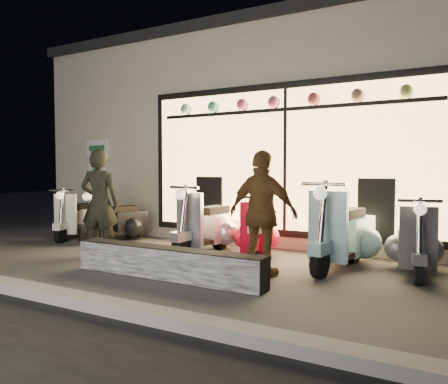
# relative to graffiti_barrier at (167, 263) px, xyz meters

# --- Properties ---
(ground) EXTENTS (40.00, 40.00, 0.00)m
(ground) POSITION_rel_graffiti_barrier_xyz_m (-0.21, 0.65, -0.20)
(ground) COLOR #383533
(ground) RESTS_ON ground
(kerb) EXTENTS (40.00, 0.25, 0.12)m
(kerb) POSITION_rel_graffiti_barrier_xyz_m (-0.21, -1.35, -0.14)
(kerb) COLOR slate
(kerb) RESTS_ON ground
(shop_building) EXTENTS (10.20, 6.23, 4.20)m
(shop_building) POSITION_rel_graffiti_barrier_xyz_m (-0.20, 5.63, 1.90)
(shop_building) COLOR beige
(shop_building) RESTS_ON ground
(graffiti_barrier) EXTENTS (2.73, 0.28, 0.40)m
(graffiti_barrier) POSITION_rel_graffiti_barrier_xyz_m (0.00, 0.00, 0.00)
(graffiti_barrier) COLOR black
(graffiti_barrier) RESTS_ON ground
(scooter_silver) EXTENTS (0.57, 1.52, 1.08)m
(scooter_silver) POSITION_rel_graffiti_barrier_xyz_m (-0.45, 1.85, 0.23)
(scooter_silver) COLOR black
(scooter_silver) RESTS_ON ground
(scooter_red) EXTENTS (0.77, 1.33, 0.96)m
(scooter_red) POSITION_rel_graffiti_barrier_xyz_m (0.40, 1.84, 0.19)
(scooter_red) COLOR black
(scooter_red) RESTS_ON ground
(scooter_black) EXTENTS (0.72, 1.34, 0.96)m
(scooter_black) POSITION_rel_graffiti_barrier_xyz_m (-2.52, 1.94, 0.19)
(scooter_black) COLOR black
(scooter_black) RESTS_ON ground
(scooter_cream) EXTENTS (0.74, 1.34, 0.97)m
(scooter_cream) POSITION_rel_graffiti_barrier_xyz_m (-3.60, 1.84, 0.19)
(scooter_cream) COLOR black
(scooter_cream) RESTS_ON ground
(scooter_blue) EXTENTS (0.66, 1.65, 1.17)m
(scooter_blue) POSITION_rel_graffiti_barrier_xyz_m (1.81, 1.80, 0.27)
(scooter_blue) COLOR black
(scooter_blue) RESTS_ON ground
(scooter_grey) EXTENTS (0.59, 1.39, 0.99)m
(scooter_grey) POSITION_rel_graffiti_barrier_xyz_m (2.71, 1.92, 0.20)
(scooter_grey) COLOR black
(scooter_grey) RESTS_ON ground
(man) EXTENTS (0.72, 0.60, 1.71)m
(man) POSITION_rel_graffiti_barrier_xyz_m (-1.79, 0.64, 0.65)
(man) COLOR black
(man) RESTS_ON ground
(woman) EXTENTS (0.99, 0.47, 1.64)m
(woman) POSITION_rel_graffiti_barrier_xyz_m (1.02, 0.69, 0.62)
(woman) COLOR brown
(woman) RESTS_ON ground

